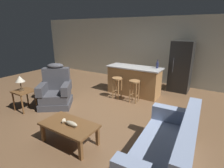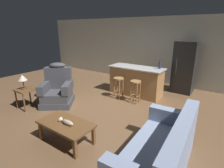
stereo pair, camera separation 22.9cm
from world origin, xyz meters
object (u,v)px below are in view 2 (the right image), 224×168
(bar_stool_right, at_px, (135,88))
(bottle_tall_green, at_px, (160,65))
(fish_figurine, at_px, (67,122))
(couch, at_px, (161,154))
(kitchen_island, at_px, (136,81))
(recliner_near_lamp, at_px, (58,90))
(end_table, at_px, (26,92))
(table_lamp, at_px, (22,78))
(coffee_table, at_px, (66,125))
(bar_stool_left, at_px, (119,84))
(refrigerator, at_px, (185,67))

(bar_stool_right, height_order, bottle_tall_green, bottle_tall_green)
(fish_figurine, height_order, bottle_tall_green, bottle_tall_green)
(couch, bearing_deg, kitchen_island, -59.27)
(couch, distance_m, bottle_tall_green, 3.31)
(fish_figurine, xyz_separation_m, bottle_tall_green, (0.53, 3.33, 0.59))
(recliner_near_lamp, bearing_deg, bar_stool_right, 90.47)
(fish_figurine, xyz_separation_m, recliner_near_lamp, (-1.71, 1.14, -0.04))
(end_table, distance_m, bottle_tall_green, 3.99)
(recliner_near_lamp, relative_size, table_lamp, 2.93)
(coffee_table, xyz_separation_m, bar_stool_right, (0.19, 2.50, 0.11))
(bar_stool_right, bearing_deg, bottle_tall_green, 64.19)
(bar_stool_left, bearing_deg, refrigerator, 50.43)
(bar_stool_left, bearing_deg, couch, -45.02)
(coffee_table, xyz_separation_m, table_lamp, (-2.15, 0.40, 0.50))
(fish_figurine, distance_m, table_lamp, 2.28)
(end_table, relative_size, bottle_tall_green, 2.05)
(recliner_near_lamp, relative_size, end_table, 2.14)
(coffee_table, height_order, fish_figurine, fish_figurine)
(fish_figurine, distance_m, bottle_tall_green, 3.42)
(recliner_near_lamp, height_order, bar_stool_left, recliner_near_lamp)
(fish_figurine, height_order, recliner_near_lamp, recliner_near_lamp)
(coffee_table, bearing_deg, recliner_near_lamp, 145.94)
(fish_figurine, distance_m, couch, 1.76)
(kitchen_island, height_order, bar_stool_right, kitchen_island)
(recliner_near_lamp, relative_size, bar_stool_right, 1.76)
(end_table, distance_m, refrigerator, 5.08)
(coffee_table, xyz_separation_m, recliner_near_lamp, (-1.65, 1.12, 0.06))
(recliner_near_lamp, height_order, end_table, recliner_near_lamp)
(table_lamp, bearing_deg, end_table, 42.13)
(couch, height_order, end_table, couch)
(bar_stool_right, relative_size, refrigerator, 0.39)
(kitchen_island, distance_m, refrigerator, 1.76)
(recliner_near_lamp, xyz_separation_m, table_lamp, (-0.50, -0.72, 0.45))
(end_table, xyz_separation_m, table_lamp, (-0.03, -0.03, 0.41))
(coffee_table, distance_m, refrigerator, 4.50)
(end_table, bearing_deg, table_lamp, -137.87)
(coffee_table, relative_size, bottle_tall_green, 4.04)
(couch, relative_size, end_table, 3.47)
(end_table, relative_size, bar_stool_right, 0.82)
(kitchen_island, bearing_deg, refrigerator, 44.37)
(recliner_near_lamp, xyz_separation_m, bar_stool_right, (1.84, 1.38, 0.05))
(fish_figurine, bearing_deg, table_lamp, 169.17)
(recliner_near_lamp, xyz_separation_m, kitchen_island, (1.53, 2.01, 0.06))
(table_lamp, xyz_separation_m, bottle_tall_green, (2.73, 2.91, 0.18))
(coffee_table, xyz_separation_m, fish_figurine, (0.05, -0.02, 0.10))
(recliner_near_lamp, bearing_deg, refrigerator, 102.96)
(kitchen_island, height_order, bottle_tall_green, bottle_tall_green)
(couch, bearing_deg, fish_figurine, 7.43)
(couch, relative_size, bottle_tall_green, 7.14)
(fish_figurine, xyz_separation_m, end_table, (-2.18, 0.45, -0.00))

